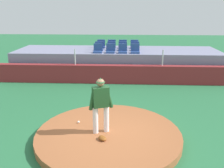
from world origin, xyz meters
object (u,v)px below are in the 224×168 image
fielding_glove (102,138)px  stadium_chair_6 (123,48)px  pitcher (101,101)px  stadium_chair_5 (111,47)px  stadium_chair_8 (101,45)px  stadium_chair_10 (123,45)px  baseball (78,122)px  stadium_chair_9 (112,45)px  stadium_chair_2 (123,50)px  stadium_chair_11 (134,46)px  stadium_chair_0 (98,50)px  stadium_chair_4 (99,48)px  stadium_chair_1 (110,50)px  stadium_chair_7 (135,48)px  stadium_chair_3 (135,50)px

fielding_glove → stadium_chair_6: size_ratio=0.60×
pitcher → stadium_chair_5: stadium_chair_5 is taller
stadium_chair_8 → stadium_chair_10: 1.36m
baseball → stadium_chair_5: 7.33m
stadium_chair_8 → stadium_chair_9: size_ratio=1.00×
stadium_chair_2 → stadium_chair_6: (-0.01, 0.86, 0.00)m
fielding_glove → stadium_chair_6: stadium_chair_6 is taller
stadium_chair_2 → stadium_chair_11: (0.71, 1.74, 0.00)m
stadium_chair_0 → stadium_chair_8: (0.02, 1.72, 0.00)m
stadium_chair_2 → stadium_chair_5: (-0.68, 0.89, 0.00)m
stadium_chair_6 → stadium_chair_11: bearing=-129.4°
stadium_chair_0 → stadium_chair_4: size_ratio=1.00×
stadium_chair_11 → stadium_chair_1: bearing=51.4°
stadium_chair_0 → fielding_glove: bearing=97.0°
stadium_chair_0 → stadium_chair_8: same height
stadium_chair_1 → stadium_chair_10: same height
stadium_chair_2 → stadium_chair_5: size_ratio=1.00×
stadium_chair_9 → stadium_chair_7: bearing=148.6°
stadium_chair_8 → stadium_chair_9: same height
stadium_chair_1 → stadium_chair_8: 1.86m
fielding_glove → stadium_chair_3: (1.17, 7.30, 1.32)m
stadium_chair_3 → stadium_chair_8: (-2.05, 1.74, 0.00)m
stadium_chair_3 → stadium_chair_2: bearing=-0.8°
stadium_chair_7 → stadium_chair_11: 0.88m
baseball → stadium_chair_2: 6.56m
baseball → pitcher: bearing=-34.9°
stadium_chair_5 → stadium_chair_6: same height
stadium_chair_4 → stadium_chair_9: 1.13m
stadium_chair_6 → stadium_chair_7: same height
stadium_chair_2 → stadium_chair_3: size_ratio=1.00×
fielding_glove → stadium_chair_2: 7.45m
stadium_chair_3 → stadium_chair_11: size_ratio=1.00×
fielding_glove → stadium_chair_5: size_ratio=0.60×
fielding_glove → stadium_chair_5: stadium_chair_5 is taller
pitcher → stadium_chair_10: stadium_chair_10 is taller
stadium_chair_1 → stadium_chair_6: same height
stadium_chair_1 → stadium_chair_5: (0.00, 0.89, 0.00)m
baseball → stadium_chair_2: size_ratio=0.15×
stadium_chair_4 → stadium_chair_7: same height
pitcher → stadium_chair_5: bearing=70.5°
baseball → stadium_chair_9: 8.14m
fielding_glove → stadium_chair_6: 8.29m
baseball → stadium_chair_6: (1.36, 7.14, 1.34)m
stadium_chair_2 → stadium_chair_9: (-0.70, 1.73, 0.00)m
fielding_glove → stadium_chair_3: bearing=136.8°
stadium_chair_3 → stadium_chair_1: bearing=-0.6°
stadium_chair_5 → pitcher: bearing=90.8°
stadium_chair_2 → stadium_chair_6: 0.86m
fielding_glove → stadium_chair_4: 8.31m
stadium_chair_3 → stadium_chair_9: size_ratio=1.00×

